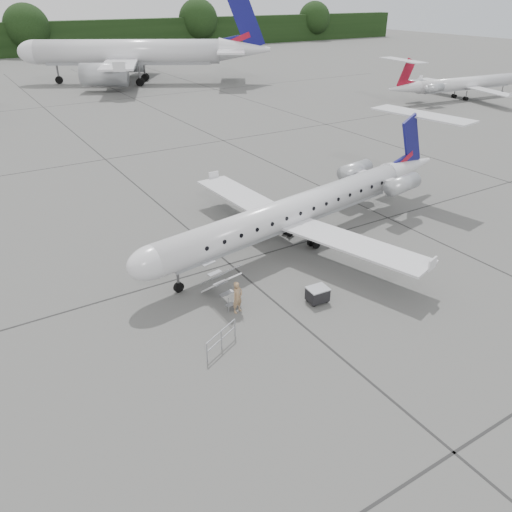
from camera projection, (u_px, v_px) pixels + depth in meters
ground at (348, 297)px, 27.10m from camera, size 320.00×320.00×0.00m
main_regional_jet at (292, 198)px, 31.09m from camera, size 28.58×22.65×6.63m
airstair at (221, 284)px, 26.31m from camera, size 1.26×2.61×2.08m
passenger at (238, 297)px, 25.46m from camera, size 0.74×0.60×1.75m
safety_railing at (221, 340)px, 22.95m from camera, size 2.01×1.03×1.00m
baggage_cart at (318, 295)px, 26.46m from camera, size 1.12×0.93×0.92m
bg_narrowbody at (127, 39)px, 86.55m from camera, size 50.11×45.89×14.68m
bg_regional_right at (468, 77)px, 75.58m from camera, size 26.22×20.09×6.44m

